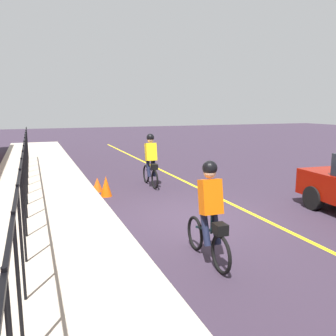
{
  "coord_description": "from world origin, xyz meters",
  "views": [
    {
      "loc": [
        -7.61,
        3.59,
        2.73
      ],
      "look_at": [
        1.65,
        0.0,
        1.0
      ],
      "focal_mm": 37.75,
      "sensor_mm": 36.0,
      "label": 1
    }
  ],
  "objects_px": {
    "cyclist_lead": "(151,160)",
    "traffic_cone_far": "(97,185)",
    "traffic_cone_near": "(106,186)",
    "cyclist_follow": "(210,213)"
  },
  "relations": [
    {
      "from": "cyclist_lead",
      "to": "traffic_cone_far",
      "type": "xyz_separation_m",
      "value": [
        -0.08,
        1.86,
        -0.68
      ]
    },
    {
      "from": "traffic_cone_near",
      "to": "traffic_cone_far",
      "type": "distance_m",
      "value": 0.75
    },
    {
      "from": "cyclist_follow",
      "to": "traffic_cone_far",
      "type": "xyz_separation_m",
      "value": [
        6.06,
        0.9,
        -0.68
      ]
    },
    {
      "from": "traffic_cone_far",
      "to": "traffic_cone_near",
      "type": "bearing_deg",
      "value": -169.35
    },
    {
      "from": "traffic_cone_near",
      "to": "traffic_cone_far",
      "type": "bearing_deg",
      "value": 10.65
    },
    {
      "from": "cyclist_follow",
      "to": "traffic_cone_near",
      "type": "height_order",
      "value": "cyclist_follow"
    },
    {
      "from": "cyclist_lead",
      "to": "cyclist_follow",
      "type": "distance_m",
      "value": 6.21
    },
    {
      "from": "cyclist_lead",
      "to": "traffic_cone_far",
      "type": "bearing_deg",
      "value": 94.13
    },
    {
      "from": "cyclist_lead",
      "to": "traffic_cone_near",
      "type": "relative_size",
      "value": 2.9
    },
    {
      "from": "cyclist_lead",
      "to": "cyclist_follow",
      "type": "relative_size",
      "value": 1.0
    }
  ]
}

